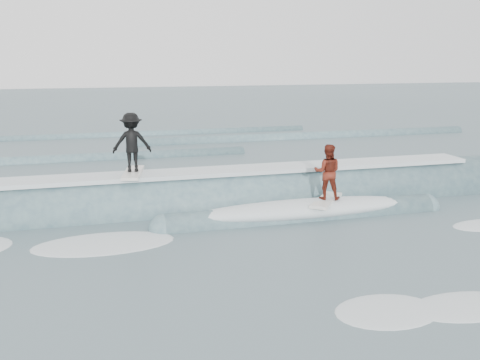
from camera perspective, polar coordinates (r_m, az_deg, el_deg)
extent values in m
plane|color=#3B5357|center=(15.13, 3.15, -6.63)|extent=(160.00, 160.00, 0.00)
cylinder|color=#3D5A67|center=(18.88, -0.81, -2.59)|extent=(21.64, 2.29, 2.29)
cylinder|color=#3D5A67|center=(17.43, 6.79, -4.03)|extent=(9.00, 0.97, 0.97)
sphere|color=#3D5A67|center=(16.32, -8.08, -5.25)|extent=(0.97, 0.97, 0.97)
sphere|color=#3D5A67|center=(19.53, 19.13, -2.80)|extent=(0.97, 0.97, 0.97)
cube|color=silver|center=(18.59, -0.82, 1.01)|extent=(18.00, 1.30, 0.14)
ellipsoid|color=silver|center=(17.34, 6.81, -3.08)|extent=(7.60, 1.30, 0.60)
cube|color=silver|center=(18.03, -11.33, 0.77)|extent=(0.91, 2.07, 0.10)
imported|color=black|center=(17.85, -11.48, 3.96)|extent=(1.29, 0.79, 1.94)
cube|color=silver|center=(17.58, 9.20, -2.15)|extent=(1.70, 1.89, 0.10)
imported|color=#5C1C11|center=(17.36, 9.31, 0.87)|extent=(1.07, 0.97, 1.79)
ellipsoid|color=silver|center=(11.66, 15.38, -13.34)|extent=(2.33, 1.59, 0.10)
ellipsoid|color=silver|center=(15.45, -14.31, -6.60)|extent=(3.56, 2.42, 0.10)
ellipsoid|color=silver|center=(12.39, 22.99, -12.31)|extent=(2.14, 1.46, 0.10)
cylinder|color=#3D5A67|center=(28.15, -21.80, 1.69)|extent=(22.00, 0.70, 0.70)
cylinder|color=#3D5A67|center=(34.61, 7.59, 4.47)|extent=(22.00, 0.80, 0.80)
cylinder|color=#3D5A67|center=(36.02, -9.96, 4.72)|extent=(22.00, 0.60, 0.60)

